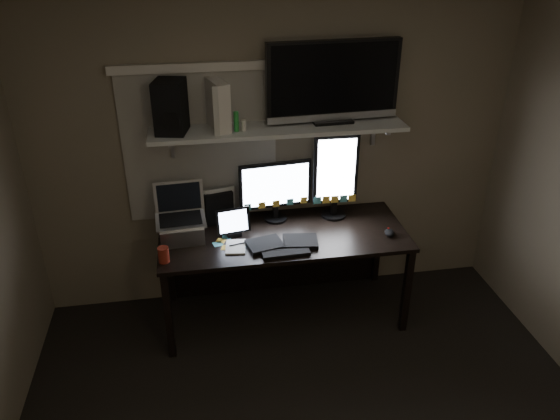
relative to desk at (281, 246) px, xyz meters
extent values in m
plane|color=#695F4C|center=(0.00, 0.25, 0.70)|extent=(3.60, 0.00, 3.60)
cube|color=#B0AB9E|center=(-0.55, 0.24, 0.75)|extent=(1.10, 0.02, 1.10)
cube|color=black|center=(0.00, -0.12, 0.16)|extent=(1.80, 0.75, 0.03)
cube|color=black|center=(0.00, 0.23, -0.20)|extent=(1.80, 0.02, 0.70)
cube|color=black|center=(-0.86, -0.46, -0.20)|extent=(0.05, 0.05, 0.70)
cube|color=black|center=(0.86, -0.46, -0.20)|extent=(0.05, 0.05, 0.70)
cube|color=black|center=(-0.86, 0.21, -0.20)|extent=(0.05, 0.05, 0.70)
cube|color=black|center=(0.86, 0.21, -0.20)|extent=(0.05, 0.05, 0.70)
cube|color=beige|center=(0.00, 0.08, 0.91)|extent=(1.80, 0.35, 0.03)
cube|color=black|center=(-0.02, 0.10, 0.42)|extent=(0.55, 0.11, 0.48)
cube|color=black|center=(0.43, 0.08, 0.51)|extent=(0.34, 0.07, 0.67)
cube|color=black|center=(-0.03, -0.28, 0.19)|extent=(0.51, 0.22, 0.03)
ellipsoid|color=black|center=(0.76, -0.27, 0.20)|extent=(0.09, 0.12, 0.04)
cube|color=beige|center=(-0.36, -0.26, 0.18)|extent=(0.16, 0.21, 0.01)
cube|color=black|center=(-0.36, -0.08, 0.28)|extent=(0.26, 0.14, 0.21)
cube|color=black|center=(-0.45, 0.13, 0.31)|extent=(0.23, 0.14, 0.27)
cube|color=#B0B0B5|center=(-0.73, -0.08, 0.37)|extent=(0.37, 0.30, 0.39)
cylinder|color=maroon|center=(-0.85, -0.36, 0.23)|extent=(0.08, 0.08, 0.11)
cube|color=black|center=(0.39, 0.12, 1.21)|extent=(0.96, 0.22, 0.57)
cube|color=beige|center=(-0.41, 0.10, 1.09)|extent=(0.16, 0.29, 0.33)
cube|color=black|center=(-0.73, 0.09, 1.10)|extent=(0.24, 0.27, 0.35)
camera|label=1|loc=(-0.60, -3.52, 2.17)|focal=35.00mm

